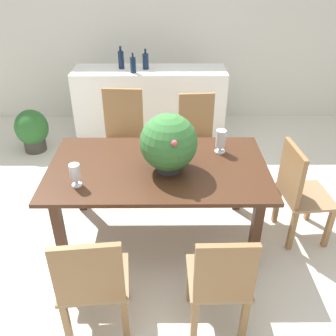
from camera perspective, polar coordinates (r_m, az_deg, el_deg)
name	(u,v)px	position (r m, az deg, el deg)	size (l,w,h in m)	color
ground_plane	(159,219)	(3.70, -1.35, -7.98)	(7.04, 7.04, 0.00)	silver
back_wall	(161,30)	(5.55, -1.14, 20.68)	(6.40, 0.10, 2.60)	silver
dining_table	(158,175)	(3.14, -1.55, -1.13)	(1.85, 1.06, 0.75)	#422616
chair_near_right	(221,281)	(2.49, 8.19, -17.04)	(0.41, 0.42, 0.91)	olive
chair_far_left	(123,132)	(4.12, -7.00, 5.56)	(0.50, 0.47, 1.03)	olive
chair_near_left	(92,282)	(2.50, -11.68, -16.92)	(0.50, 0.47, 0.91)	olive
chair_foot_end	(298,189)	(3.42, 19.58, -3.08)	(0.45, 0.49, 0.92)	olive
chair_far_right	(196,135)	(4.11, 4.45, 5.19)	(0.45, 0.45, 0.98)	olive
flower_centerpiece	(169,143)	(2.92, 0.10, 3.90)	(0.46, 0.47, 0.49)	#333338
crystal_vase_left	(75,173)	(2.87, -14.25, -0.76)	(0.08, 0.08, 0.19)	silver
crystal_vase_center_near	(221,140)	(3.28, 8.21, 4.36)	(0.09, 0.09, 0.21)	silver
wine_glass	(152,137)	(3.32, -2.47, 4.91)	(0.07, 0.07, 0.16)	silver
kitchen_counter	(150,107)	(4.93, -2.77, 9.50)	(1.93, 0.53, 1.00)	white
wine_bottle_clear	(146,61)	(4.76, -3.50, 16.28)	(0.08, 0.08, 0.25)	#0F1E38
wine_bottle_dark	(133,65)	(4.62, -5.45, 15.69)	(0.07, 0.07, 0.24)	#0F1E38
wine_bottle_amber	(121,59)	(4.80, -7.32, 16.40)	(0.07, 0.07, 0.28)	#0F1E38
potted_plant_floor	(32,130)	(5.07, -20.39, 5.60)	(0.42, 0.42, 0.56)	#423D38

